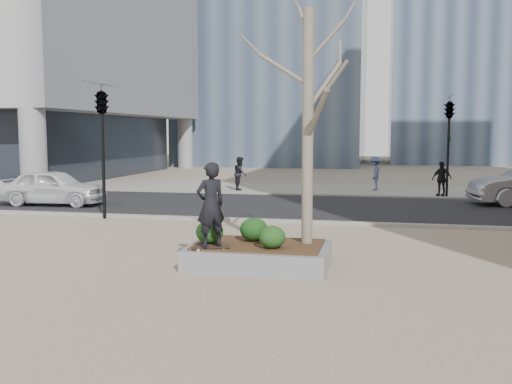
% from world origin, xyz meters
% --- Properties ---
extents(ground, '(120.00, 120.00, 0.00)m').
position_xyz_m(ground, '(0.00, 0.00, 0.00)').
color(ground, tan).
rests_on(ground, ground).
extents(street, '(60.00, 8.00, 0.02)m').
position_xyz_m(street, '(0.00, 10.00, 0.01)').
color(street, black).
rests_on(street, ground).
extents(far_sidewalk, '(60.00, 6.00, 0.02)m').
position_xyz_m(far_sidewalk, '(0.00, 17.00, 0.01)').
color(far_sidewalk, gray).
rests_on(far_sidewalk, ground).
extents(planter, '(3.00, 2.00, 0.45)m').
position_xyz_m(planter, '(1.00, 0.00, 0.23)').
color(planter, gray).
rests_on(planter, ground).
extents(planter_mulch, '(2.70, 1.70, 0.04)m').
position_xyz_m(planter_mulch, '(1.00, 0.00, 0.47)').
color(planter_mulch, '#382314').
rests_on(planter_mulch, planter).
extents(sycamore_tree, '(2.80, 2.80, 6.60)m').
position_xyz_m(sycamore_tree, '(2.00, 0.30, 3.79)').
color(sycamore_tree, gray).
rests_on(sycamore_tree, planter_mulch).
extents(shrub_left, '(0.60, 0.60, 0.51)m').
position_xyz_m(shrub_left, '(-0.05, -0.22, 0.75)').
color(shrub_left, '#123A15').
rests_on(shrub_left, planter_mulch).
extents(shrub_middle, '(0.62, 0.62, 0.52)m').
position_xyz_m(shrub_middle, '(0.83, 0.25, 0.75)').
color(shrub_middle, '#163E13').
rests_on(shrub_middle, planter_mulch).
extents(shrub_right, '(0.55, 0.55, 0.47)m').
position_xyz_m(shrub_right, '(1.37, -0.44, 0.73)').
color(shrub_right, '#133E16').
rests_on(shrub_right, planter_mulch).
extents(skateboard, '(0.80, 0.41, 0.08)m').
position_xyz_m(skateboard, '(0.13, -0.71, 0.49)').
color(skateboard, black).
rests_on(skateboard, planter).
extents(skateboarder, '(0.75, 0.75, 1.76)m').
position_xyz_m(skateboarder, '(0.13, -0.71, 1.40)').
color(skateboarder, black).
rests_on(skateboarder, skateboard).
extents(police_car, '(4.27, 1.91, 1.42)m').
position_xyz_m(police_car, '(-9.13, 8.41, 0.73)').
color(police_car, white).
rests_on(police_car, street).
extents(pedestrian_a, '(0.76, 0.91, 1.66)m').
position_xyz_m(pedestrian_a, '(-3.25, 15.68, 0.86)').
color(pedestrian_a, black).
rests_on(pedestrian_a, far_sidewalk).
extents(pedestrian_b, '(0.70, 1.14, 1.70)m').
position_xyz_m(pedestrian_b, '(3.33, 16.95, 0.88)').
color(pedestrian_b, '#475080').
rests_on(pedestrian_b, far_sidewalk).
extents(pedestrian_c, '(1.00, 0.68, 1.58)m').
position_xyz_m(pedestrian_c, '(6.30, 14.87, 0.81)').
color(pedestrian_c, black).
rests_on(pedestrian_c, far_sidewalk).
extents(traffic_light_near, '(0.60, 2.48, 4.50)m').
position_xyz_m(traffic_light_near, '(-5.50, 5.60, 2.25)').
color(traffic_light_near, black).
rests_on(traffic_light_near, ground).
extents(traffic_light_far, '(0.60, 2.48, 4.50)m').
position_xyz_m(traffic_light_far, '(6.50, 14.60, 2.25)').
color(traffic_light_far, black).
rests_on(traffic_light_far, ground).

